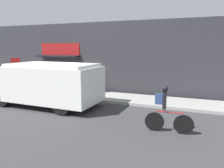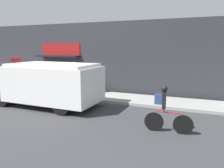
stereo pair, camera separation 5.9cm
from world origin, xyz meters
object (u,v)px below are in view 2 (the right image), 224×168
at_px(school_bus, 48,83).
at_px(cyclist, 165,110).
at_px(trash_bin, 97,86).
at_px(stop_sign_post, 17,68).

height_order(school_bus, cyclist, school_bus).
height_order(cyclist, trash_bin, cyclist).
relative_size(cyclist, trash_bin, 2.14).
relative_size(school_bus, trash_bin, 7.46).
bearing_deg(trash_bin, stop_sign_post, -169.08).
bearing_deg(cyclist, trash_bin, 133.02).
bearing_deg(stop_sign_post, school_bus, -27.84).
relative_size(cyclist, stop_sign_post, 0.77).
distance_m(stop_sign_post, trash_bin, 5.62).
relative_size(school_bus, stop_sign_post, 2.70).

